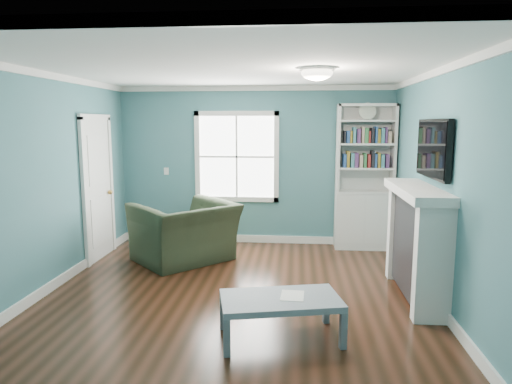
{
  "coord_description": "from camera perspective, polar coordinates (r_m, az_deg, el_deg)",
  "views": [
    {
      "loc": [
        0.7,
        -5.01,
        2.01
      ],
      "look_at": [
        0.21,
        0.4,
        1.18
      ],
      "focal_mm": 32.0,
      "sensor_mm": 36.0,
      "label": 1
    }
  ],
  "objects": [
    {
      "name": "floor",
      "position": [
        5.44,
        -2.64,
        -13.01
      ],
      "size": [
        5.0,
        5.0,
        0.0
      ],
      "primitive_type": "plane",
      "color": "black",
      "rests_on": "ground"
    },
    {
      "name": "room_walls",
      "position": [
        5.08,
        -2.76,
        3.81
      ],
      "size": [
        5.0,
        5.0,
        5.0
      ],
      "color": "#397176",
      "rests_on": "ground"
    },
    {
      "name": "trim",
      "position": [
        5.12,
        -2.73,
        -0.04
      ],
      "size": [
        4.5,
        5.0,
        2.6
      ],
      "color": "white",
      "rests_on": "ground"
    },
    {
      "name": "window",
      "position": [
        7.58,
        -2.43,
        4.42
      ],
      "size": [
        1.4,
        0.06,
        1.5
      ],
      "color": "white",
      "rests_on": "room_walls"
    },
    {
      "name": "bookshelf",
      "position": [
        7.47,
        13.35,
        0.06
      ],
      "size": [
        0.9,
        0.35,
        2.31
      ],
      "color": "silver",
      "rests_on": "ground"
    },
    {
      "name": "fireplace",
      "position": [
        5.56,
        19.48,
        -6.14
      ],
      "size": [
        0.44,
        1.58,
        1.3
      ],
      "color": "black",
      "rests_on": "ground"
    },
    {
      "name": "tv",
      "position": [
        5.43,
        21.29,
        5.07
      ],
      "size": [
        0.06,
        1.1,
        0.65
      ],
      "primitive_type": "cube",
      "color": "black",
      "rests_on": "fireplace"
    },
    {
      "name": "door",
      "position": [
        7.11,
        -19.15,
        0.6
      ],
      "size": [
        0.12,
        0.98,
        2.17
      ],
      "color": "silver",
      "rests_on": "ground"
    },
    {
      "name": "ceiling_fixture",
      "position": [
        5.14,
        7.63,
        14.6
      ],
      "size": [
        0.38,
        0.38,
        0.15
      ],
      "color": "white",
      "rests_on": "room_walls"
    },
    {
      "name": "light_switch",
      "position": [
        7.85,
        -11.14,
        2.58
      ],
      "size": [
        0.08,
        0.01,
        0.12
      ],
      "primitive_type": "cube",
      "color": "white",
      "rests_on": "room_walls"
    },
    {
      "name": "recliner",
      "position": [
        6.71,
        -8.9,
        -3.78
      ],
      "size": [
        1.54,
        1.54,
        1.15
      ],
      "primitive_type": "imported",
      "rotation": [
        0.0,
        0.0,
        -2.36
      ],
      "color": "black",
      "rests_on": "ground"
    },
    {
      "name": "coffee_table",
      "position": [
        4.37,
        3.08,
        -13.66
      ],
      "size": [
        1.21,
        0.83,
        0.4
      ],
      "rotation": [
        0.0,
        0.0,
        0.22
      ],
      "color": "#535B64",
      "rests_on": "ground"
    },
    {
      "name": "paper_sheet",
      "position": [
        4.4,
        4.56,
        -12.78
      ],
      "size": [
        0.23,
        0.28,
        0.0
      ],
      "primitive_type": "cube",
      "rotation": [
        0.0,
        0.0,
        -0.04
      ],
      "color": "white",
      "rests_on": "coffee_table"
    }
  ]
}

